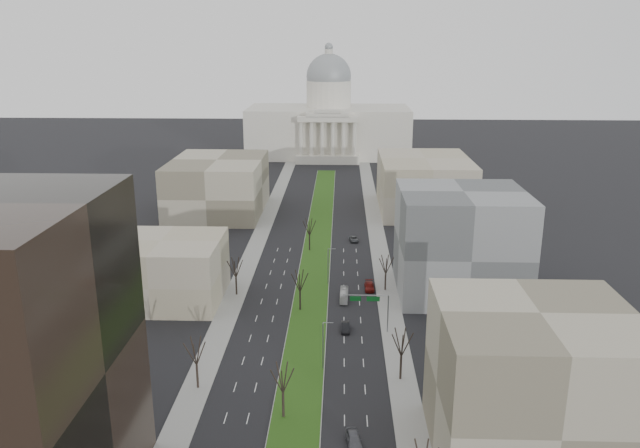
% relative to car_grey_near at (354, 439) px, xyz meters
% --- Properties ---
extents(ground, '(600.00, 600.00, 0.00)m').
position_rel_car_grey_near_xyz_m(ground, '(-8.80, 86.34, -0.86)').
color(ground, black).
rests_on(ground, ground).
extents(median, '(8.00, 222.03, 0.20)m').
position_rel_car_grey_near_xyz_m(median, '(-8.80, 85.32, -0.76)').
color(median, '#999993').
rests_on(median, ground).
extents(sidewalk_left, '(5.00, 330.00, 0.15)m').
position_rel_car_grey_near_xyz_m(sidewalk_left, '(-26.30, 61.34, -0.78)').
color(sidewalk_left, gray).
rests_on(sidewalk_left, ground).
extents(sidewalk_right, '(5.00, 330.00, 0.15)m').
position_rel_car_grey_near_xyz_m(sidewalk_right, '(8.70, 61.34, -0.78)').
color(sidewalk_right, gray).
rests_on(sidewalk_right, ground).
extents(capitol, '(80.00, 46.00, 55.00)m').
position_rel_car_grey_near_xyz_m(capitol, '(-8.80, 235.92, 15.45)').
color(capitol, beige).
rests_on(capitol, ground).
extents(building_beige_left, '(26.00, 22.00, 14.00)m').
position_rel_car_grey_near_xyz_m(building_beige_left, '(-41.80, 51.34, 6.14)').
color(building_beige_left, tan).
rests_on(building_beige_left, ground).
extents(building_tan_right, '(26.00, 24.00, 22.00)m').
position_rel_car_grey_near_xyz_m(building_tan_right, '(24.20, -1.66, 10.14)').
color(building_tan_right, gray).
rests_on(building_tan_right, ground).
extents(building_grey_right, '(28.00, 26.00, 24.00)m').
position_rel_car_grey_near_xyz_m(building_grey_right, '(25.20, 58.34, 11.14)').
color(building_grey_right, '#5A5D5F').
rests_on(building_grey_right, ground).
extents(building_far_left, '(30.00, 40.00, 18.00)m').
position_rel_car_grey_near_xyz_m(building_far_left, '(-43.80, 126.34, 8.14)').
color(building_far_left, gray).
rests_on(building_far_left, ground).
extents(building_far_right, '(30.00, 40.00, 18.00)m').
position_rel_car_grey_near_xyz_m(building_far_right, '(26.20, 131.34, 8.14)').
color(building_far_right, tan).
rests_on(building_far_right, ground).
extents(tree_left_mid, '(5.40, 5.40, 9.72)m').
position_rel_car_grey_near_xyz_m(tree_left_mid, '(-26.00, 14.34, 6.14)').
color(tree_left_mid, black).
rests_on(tree_left_mid, ground).
extents(tree_left_far, '(5.28, 5.28, 9.50)m').
position_rel_car_grey_near_xyz_m(tree_left_far, '(-26.00, 54.34, 5.98)').
color(tree_left_far, black).
rests_on(tree_left_far, ground).
extents(tree_right_mid, '(5.52, 5.52, 9.94)m').
position_rel_car_grey_near_xyz_m(tree_right_mid, '(8.40, 18.34, 6.30)').
color(tree_right_mid, black).
rests_on(tree_right_mid, ground).
extents(tree_right_far, '(5.04, 5.04, 9.07)m').
position_rel_car_grey_near_xyz_m(tree_right_far, '(8.40, 58.34, 5.67)').
color(tree_right_far, black).
rests_on(tree_right_far, ground).
extents(tree_median_a, '(5.40, 5.40, 9.72)m').
position_rel_car_grey_near_xyz_m(tree_median_a, '(-10.80, 6.34, 6.14)').
color(tree_median_a, black).
rests_on(tree_median_a, ground).
extents(tree_median_b, '(5.40, 5.40, 9.72)m').
position_rel_car_grey_near_xyz_m(tree_median_b, '(-10.80, 46.34, 6.14)').
color(tree_median_b, black).
rests_on(tree_median_b, ground).
extents(tree_median_c, '(5.40, 5.40, 9.72)m').
position_rel_car_grey_near_xyz_m(tree_median_c, '(-10.80, 86.34, 6.14)').
color(tree_median_c, black).
rests_on(tree_median_c, ground).
extents(streetlamp_median_b, '(1.90, 0.20, 9.16)m').
position_rel_car_grey_near_xyz_m(streetlamp_median_b, '(-5.04, 21.34, 3.95)').
color(streetlamp_median_b, gray).
rests_on(streetlamp_median_b, ground).
extents(streetlamp_median_c, '(1.90, 0.20, 9.16)m').
position_rel_car_grey_near_xyz_m(streetlamp_median_c, '(-5.04, 61.34, 3.95)').
color(streetlamp_median_c, gray).
rests_on(streetlamp_median_c, ground).
extents(mast_arm_signs, '(9.12, 0.24, 8.09)m').
position_rel_car_grey_near_xyz_m(mast_arm_signs, '(4.69, 36.36, 5.25)').
color(mast_arm_signs, gray).
rests_on(mast_arm_signs, ground).
extents(car_grey_near, '(2.73, 5.28, 1.72)m').
position_rel_car_grey_near_xyz_m(car_grey_near, '(0.00, 0.00, 0.00)').
color(car_grey_near, '#52535A').
rests_on(car_grey_near, ground).
extents(car_black, '(1.72, 4.76, 1.56)m').
position_rel_car_grey_near_xyz_m(car_black, '(-1.05, 36.89, -0.08)').
color(car_black, black).
rests_on(car_black, ground).
extents(car_red, '(2.27, 5.50, 1.59)m').
position_rel_car_grey_near_xyz_m(car_red, '(4.70, 58.64, -0.06)').
color(car_red, maroon).
rests_on(car_red, ground).
extents(car_grey_far, '(2.84, 5.17, 1.37)m').
position_rel_car_grey_near_xyz_m(car_grey_far, '(1.66, 95.11, -0.17)').
color(car_grey_far, '#44464B').
rests_on(car_grey_far, ground).
extents(box_van, '(1.95, 7.53, 2.08)m').
position_rel_car_grey_near_xyz_m(box_van, '(-1.27, 52.63, 0.18)').
color(box_van, white).
rests_on(box_van, ground).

